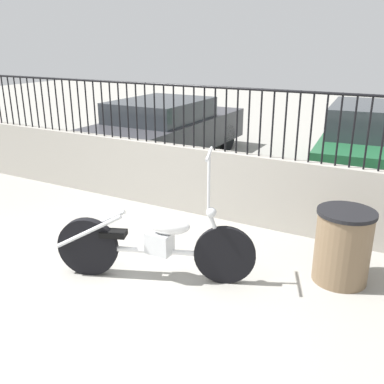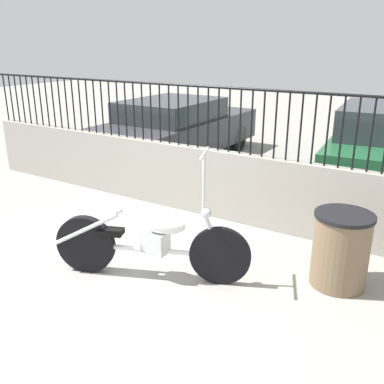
{
  "view_description": "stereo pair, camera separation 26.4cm",
  "coord_description": "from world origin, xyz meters",
  "px_view_note": "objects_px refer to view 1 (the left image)",
  "views": [
    {
      "loc": [
        2.77,
        -2.96,
        2.46
      ],
      "look_at": [
        0.35,
        1.43,
        0.7
      ],
      "focal_mm": 40.0,
      "sensor_mm": 36.0,
      "label": 1
    },
    {
      "loc": [
        3.0,
        -2.82,
        2.46
      ],
      "look_at": [
        0.35,
        1.43,
        0.7
      ],
      "focal_mm": 40.0,
      "sensor_mm": 36.0,
      "label": 2
    }
  ],
  "objects_px": {
    "motorcycle_white": "(146,243)",
    "car_green": "(376,143)",
    "trash_bin": "(343,246)",
    "car_dark_grey": "(166,129)"
  },
  "relations": [
    {
      "from": "trash_bin",
      "to": "car_dark_grey",
      "type": "xyz_separation_m",
      "value": [
        -4.37,
        3.4,
        0.27
      ]
    },
    {
      "from": "motorcycle_white",
      "to": "trash_bin",
      "type": "bearing_deg",
      "value": 5.98
    },
    {
      "from": "trash_bin",
      "to": "car_dark_grey",
      "type": "height_order",
      "value": "car_dark_grey"
    },
    {
      "from": "trash_bin",
      "to": "car_green",
      "type": "bearing_deg",
      "value": 92.62
    },
    {
      "from": "trash_bin",
      "to": "car_dark_grey",
      "type": "relative_size",
      "value": 0.19
    },
    {
      "from": "trash_bin",
      "to": "car_green",
      "type": "xyz_separation_m",
      "value": [
        -0.19,
        4.05,
        0.3
      ]
    },
    {
      "from": "motorcycle_white",
      "to": "car_green",
      "type": "height_order",
      "value": "motorcycle_white"
    },
    {
      "from": "car_dark_grey",
      "to": "motorcycle_white",
      "type": "bearing_deg",
      "value": -150.41
    },
    {
      "from": "motorcycle_white",
      "to": "car_dark_grey",
      "type": "xyz_separation_m",
      "value": [
        -2.5,
        4.37,
        0.27
      ]
    },
    {
      "from": "motorcycle_white",
      "to": "car_dark_grey",
      "type": "height_order",
      "value": "motorcycle_white"
    }
  ]
}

